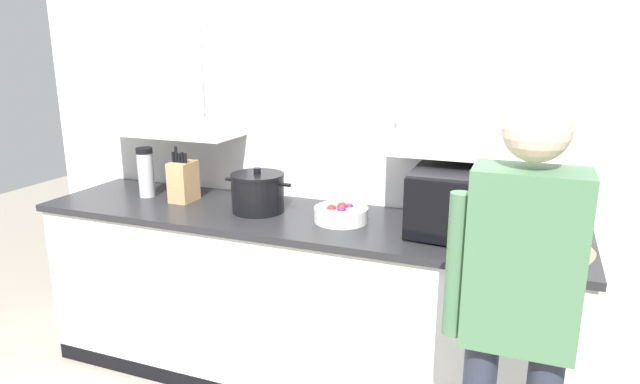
{
  "coord_description": "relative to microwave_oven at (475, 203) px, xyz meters",
  "views": [
    {
      "loc": [
        1.08,
        -1.57,
        1.75
      ],
      "look_at": [
        0.15,
        0.79,
        1.07
      ],
      "focal_mm": 31.24,
      "sensor_mm": 36.0,
      "label": 1
    }
  ],
  "objects": [
    {
      "name": "counter_unit",
      "position": [
        -0.85,
        -0.04,
        -0.61
      ],
      "size": [
        2.73,
        0.66,
        0.92
      ],
      "color": "white",
      "rests_on": "ground_plane"
    },
    {
      "name": "thermos_flask",
      "position": [
        -1.77,
        -0.01,
        -0.01
      ],
      "size": [
        0.09,
        0.09,
        0.28
      ],
      "color": "#B7BABF",
      "rests_on": "counter_unit"
    },
    {
      "name": "microwave_oven",
      "position": [
        0.0,
        0.0,
        0.0
      ],
      "size": [
        0.6,
        0.46,
        0.29
      ],
      "color": "black",
      "rests_on": "counter_unit"
    },
    {
      "name": "fruit_bowl",
      "position": [
        -0.61,
        -0.04,
        -0.1
      ],
      "size": [
        0.26,
        0.26,
        0.1
      ],
      "color": "white",
      "rests_on": "counter_unit"
    },
    {
      "name": "knife_block",
      "position": [
        -1.52,
        -0.01,
        -0.03
      ],
      "size": [
        0.11,
        0.15,
        0.3
      ],
      "color": "tan",
      "rests_on": "counter_unit"
    },
    {
      "name": "person_figure",
      "position": [
        0.22,
        -0.73,
        -0.1
      ],
      "size": [
        0.44,
        0.55,
        1.61
      ],
      "color": "#282D3D",
      "rests_on": "ground_plane"
    },
    {
      "name": "stock_pot",
      "position": [
        -1.06,
        -0.03,
        -0.05
      ],
      "size": [
        0.37,
        0.27,
        0.23
      ],
      "color": "black",
      "rests_on": "counter_unit"
    },
    {
      "name": "back_wall_tiled",
      "position": [
        -0.85,
        0.27,
        0.36
      ],
      "size": [
        3.6,
        0.44,
        2.67
      ],
      "color": "white",
      "rests_on": "ground_plane"
    }
  ]
}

